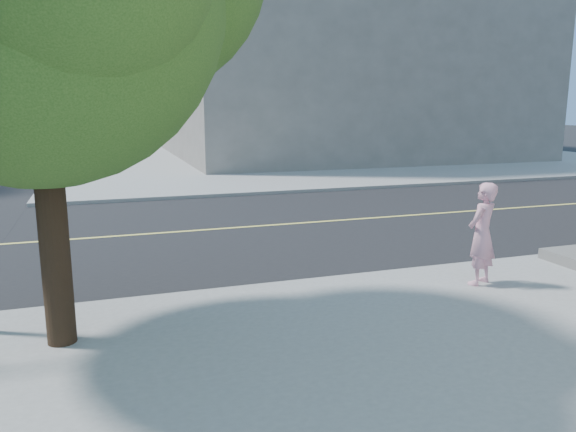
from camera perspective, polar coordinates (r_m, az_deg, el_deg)
name	(u,v)px	position (r m, az deg, el deg)	size (l,w,h in m)	color
ground	(29,316)	(8.40, -25.09, -9.32)	(140.00, 140.00, 0.00)	black
road_ew	(54,241)	(12.71, -23.01, -2.38)	(140.00, 9.00, 0.01)	black
sidewalk_ne	(329,155)	(32.00, 4.24, 6.27)	(29.00, 25.00, 0.12)	gray
filler_ne	(335,28)	(32.83, 4.91, 18.74)	(18.00, 16.00, 14.00)	slate
man_on_phone	(482,234)	(8.86, 19.34, -1.75)	(0.57, 0.38, 1.57)	pink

